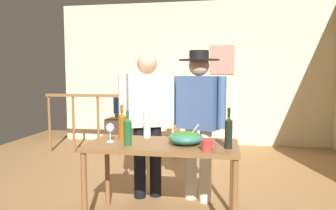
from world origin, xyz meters
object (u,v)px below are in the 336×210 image
object	(u,v)px
serving_table	(163,152)
salad_bowl	(186,137)
framed_picture	(222,59)
wine_bottle_amber	(122,125)
tv_console	(130,131)
mug_red	(207,145)
wine_bottle_green	(128,131)
person_standing_right	(199,112)
wine_bottle_clear	(147,123)
person_standing_left	(147,113)
wine_bottle_dark	(229,132)
stair_railing	(134,117)
flat_screen_tv	(129,106)
wine_glass	(110,129)

from	to	relation	value
serving_table	salad_bowl	size ratio (longest dim) A/B	4.42
framed_picture	wine_bottle_amber	distance (m)	3.55
tv_console	mug_red	size ratio (longest dim) A/B	7.17
tv_console	wine_bottle_green	world-z (taller)	wine_bottle_green
wine_bottle_green	person_standing_right	size ratio (longest dim) A/B	0.19
serving_table	wine_bottle_green	world-z (taller)	wine_bottle_green
wine_bottle_green	mug_red	world-z (taller)	wine_bottle_green
wine_bottle_clear	person_standing_left	world-z (taller)	person_standing_left
serving_table	wine_bottle_clear	xyz separation A→B (m)	(-0.20, 0.23, 0.23)
wine_bottle_dark	serving_table	bearing A→B (deg)	170.29
mug_red	person_standing_left	distance (m)	1.08
stair_railing	wine_bottle_green	xyz separation A→B (m)	(0.65, -2.47, 0.23)
framed_picture	wine_bottle_green	size ratio (longest dim) A/B	1.78
framed_picture	person_standing_right	distance (m)	2.95
stair_railing	framed_picture	bearing A→B (deg)	37.41
tv_console	wine_bottle_green	xyz separation A→B (m)	(0.97, -3.30, 0.62)
wine_bottle_green	wine_bottle_amber	bearing A→B (deg)	117.79
wine_bottle_amber	wine_bottle_dark	bearing A→B (deg)	-12.28
flat_screen_tv	wine_bottle_dark	size ratio (longest dim) A/B	1.77
wine_glass	flat_screen_tv	bearing A→B (deg)	103.72
wine_bottle_clear	salad_bowl	bearing A→B (deg)	-29.88
wine_bottle_green	wine_glass	bearing A→B (deg)	152.58
wine_bottle_green	person_standing_right	world-z (taller)	person_standing_right
serving_table	wine_glass	size ratio (longest dim) A/B	7.77
wine_bottle_amber	wine_bottle_green	xyz separation A→B (m)	(0.13, -0.25, -0.01)
flat_screen_tv	wine_glass	bearing A→B (deg)	-76.28
wine_bottle_amber	person_standing_left	xyz separation A→B (m)	(0.14, 0.47, 0.07)
salad_bowl	wine_bottle_clear	bearing A→B (deg)	150.12
mug_red	wine_glass	bearing A→B (deg)	167.93
framed_picture	wine_glass	distance (m)	3.71
serving_table	wine_bottle_clear	distance (m)	0.38
framed_picture	mug_red	distance (m)	3.78
framed_picture	wine_bottle_amber	size ratio (longest dim) A/B	1.65
stair_railing	mug_red	size ratio (longest dim) A/B	18.87
wine_glass	wine_bottle_amber	xyz separation A→B (m)	(0.07, 0.15, 0.01)
flat_screen_tv	serving_table	size ratio (longest dim) A/B	0.45
flat_screen_tv	wine_bottle_clear	world-z (taller)	wine_bottle_clear
stair_railing	flat_screen_tv	bearing A→B (deg)	111.91
wine_glass	wine_bottle_dark	world-z (taller)	wine_bottle_dark
tv_console	wine_bottle_amber	distance (m)	3.22
wine_bottle_clear	framed_picture	bearing A→B (deg)	77.47
person_standing_right	stair_railing	bearing A→B (deg)	-30.64
framed_picture	person_standing_left	world-z (taller)	framed_picture
wine_bottle_dark	mug_red	xyz separation A→B (m)	(-0.17, -0.12, -0.09)
stair_railing	wine_glass	bearing A→B (deg)	-79.18
wine_bottle_dark	person_standing_left	bearing A→B (deg)	141.55
stair_railing	salad_bowl	bearing A→B (deg)	-63.81
wine_bottle_clear	wine_bottle_dark	xyz separation A→B (m)	(0.79, -0.33, -0.01)
stair_railing	person_standing_left	xyz separation A→B (m)	(0.66, -1.75, 0.30)
framed_picture	person_standing_left	size ratio (longest dim) A/B	0.34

